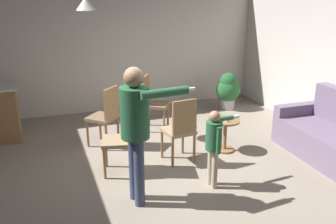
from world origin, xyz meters
TOP-DOWN VIEW (x-y plane):
  - ground at (0.00, 0.00)m, footprint 7.68×7.68m
  - wall_back at (0.00, 3.20)m, footprint 6.40×0.10m
  - couch_floral at (2.64, -0.34)m, footprint 0.89×1.82m
  - side_table_by_couch at (1.22, 0.47)m, footprint 0.44×0.44m
  - person_adult at (-0.48, -0.50)m, footprint 0.85×0.49m
  - person_child at (0.54, -0.48)m, footprint 0.54×0.33m
  - dining_chair_by_counter at (-0.51, 1.31)m, footprint 0.59×0.59m
  - dining_chair_near_wall at (0.42, 1.76)m, footprint 0.58×0.58m
  - dining_chair_centre_back at (-0.47, 0.30)m, footprint 0.51×0.51m
  - dining_chair_spare at (0.40, 0.32)m, footprint 0.47×0.47m
  - potted_plant_corner at (2.31, 2.37)m, footprint 0.51×0.51m
  - spare_remote_on_table at (1.21, 0.45)m, footprint 0.05×0.13m
  - ceiling_light_pendant at (-0.65, 1.74)m, footprint 0.32×0.32m

SIDE VIEW (x-z plane):
  - ground at x=0.00m, z-range 0.00..0.00m
  - side_table_by_couch at x=1.22m, z-range 0.07..0.59m
  - couch_floral at x=2.64m, z-range -0.17..0.83m
  - potted_plant_corner at x=2.31m, z-range 0.04..0.82m
  - spare_remote_on_table at x=1.21m, z-range 0.52..0.56m
  - dining_chair_by_counter at x=-0.51m, z-range 0.05..1.05m
  - dining_chair_near_wall at x=0.42m, z-range 0.05..1.05m
  - dining_chair_centre_back at x=-0.47m, z-range 0.05..1.05m
  - dining_chair_spare at x=0.40m, z-range 0.05..1.05m
  - person_child at x=0.54m, z-range 0.13..1.17m
  - person_adult at x=-0.48m, z-range 0.20..1.88m
  - wall_back at x=0.00m, z-range 0.00..2.70m
  - ceiling_light_pendant at x=-0.65m, z-range 1.98..2.53m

